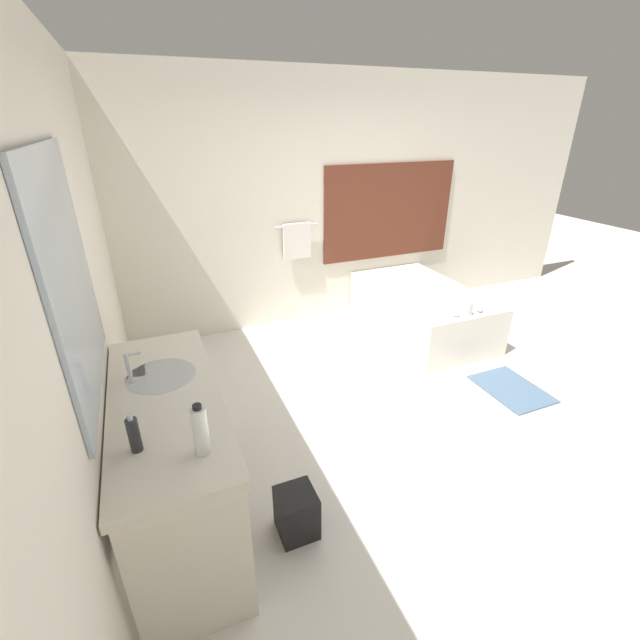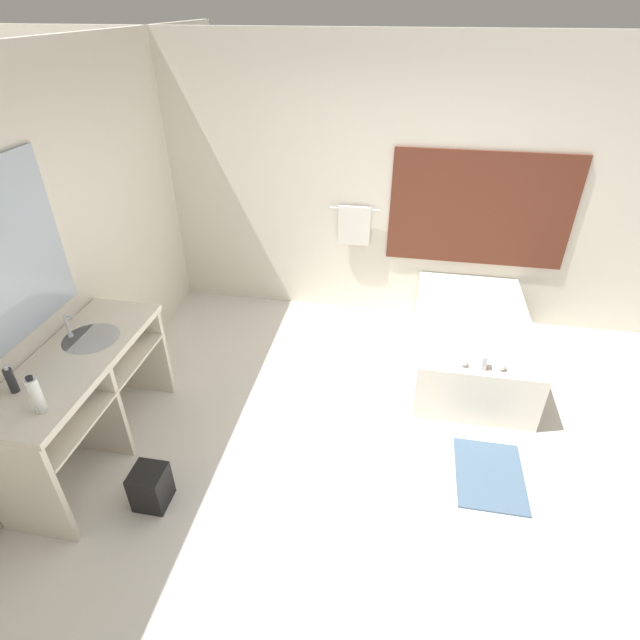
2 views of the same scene
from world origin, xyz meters
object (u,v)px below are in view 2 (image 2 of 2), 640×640
bathtub (471,339)px  waste_bin (151,487)px  water_bottle_1 (36,395)px  soap_dispenser (11,380)px

bathtub → waste_bin: (-2.20, -1.95, -0.13)m
water_bottle_1 → waste_bin: water_bottle_1 is taller
water_bottle_1 → waste_bin: (0.47, 0.13, -0.85)m
water_bottle_1 → bathtub: bearing=37.9°
water_bottle_1 → soap_dispenser: 0.30m
waste_bin → bathtub: bearing=41.5°
water_bottle_1 → soap_dispenser: size_ratio=1.29×
soap_dispenser → waste_bin: (0.74, 0.00, -0.82)m
water_bottle_1 → waste_bin: size_ratio=0.85×
soap_dispenser → waste_bin: size_ratio=0.66×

